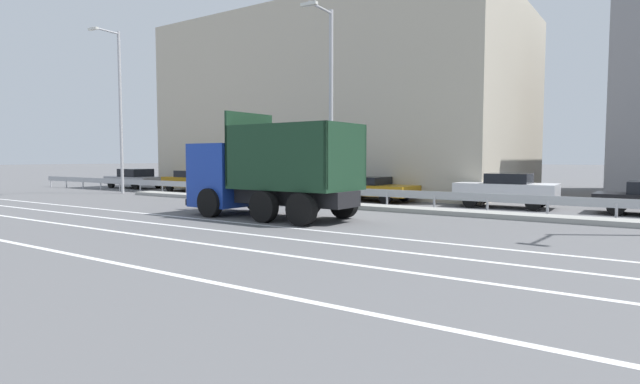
# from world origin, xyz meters

# --- Properties ---
(ground_plane) EXTENTS (320.00, 320.00, 0.00)m
(ground_plane) POSITION_xyz_m (0.00, 0.00, 0.00)
(ground_plane) COLOR #565659
(lane_strip_0) EXTENTS (55.57, 0.16, 0.01)m
(lane_strip_0) POSITION_xyz_m (-1.76, -3.39, 0.00)
(lane_strip_0) COLOR silver
(lane_strip_0) RESTS_ON ground_plane
(lane_strip_1) EXTENTS (55.57, 0.16, 0.01)m
(lane_strip_1) POSITION_xyz_m (-1.76, -5.04, 0.00)
(lane_strip_1) COLOR silver
(lane_strip_1) RESTS_ON ground_plane
(lane_strip_2) EXTENTS (55.57, 0.16, 0.01)m
(lane_strip_2) POSITION_xyz_m (-1.76, -6.82, 0.00)
(lane_strip_2) COLOR silver
(lane_strip_2) RESTS_ON ground_plane
(lane_strip_3) EXTENTS (55.57, 0.16, 0.01)m
(lane_strip_3) POSITION_xyz_m (-1.76, -9.41, 0.00)
(lane_strip_3) COLOR silver
(lane_strip_3) RESTS_ON ground_plane
(median_island) EXTENTS (30.56, 1.10, 0.18)m
(median_island) POSITION_xyz_m (0.00, 2.87, 0.09)
(median_island) COLOR gray
(median_island) RESTS_ON ground_plane
(median_guardrail) EXTENTS (55.57, 0.09, 0.78)m
(median_guardrail) POSITION_xyz_m (0.00, 3.86, 0.57)
(median_guardrail) COLOR #9EA0A5
(median_guardrail) RESTS_ON ground_plane
(dump_truck) EXTENTS (6.50, 2.87, 3.76)m
(dump_truck) POSITION_xyz_m (-2.62, -1.58, 1.36)
(dump_truck) COLOR #19389E
(dump_truck) RESTS_ON ground_plane
(median_road_sign) EXTENTS (0.66, 0.16, 2.07)m
(median_road_sign) POSITION_xyz_m (-3.86, 2.87, 1.06)
(median_road_sign) COLOR white
(median_road_sign) RESTS_ON ground_plane
(street_lamp_0) EXTENTS (0.71, 1.90, 9.57)m
(street_lamp_0) POSITION_xyz_m (-17.04, 2.60, 5.23)
(street_lamp_0) COLOR #ADADB2
(street_lamp_0) RESTS_ON ground_plane
(street_lamp_1) EXTENTS (0.71, 2.03, 8.42)m
(street_lamp_1) POSITION_xyz_m (-2.22, 2.73, 4.67)
(street_lamp_1) COLOR #ADADB2
(street_lamp_1) RESTS_ON ground_plane
(parked_car_0) EXTENTS (4.60, 2.04, 1.36)m
(parked_car_0) POSITION_xyz_m (-20.85, 6.28, 0.69)
(parked_car_0) COLOR #A3A3A8
(parked_car_0) RESTS_ON ground_plane
(parked_car_1) EXTENTS (4.65, 1.95, 1.33)m
(parked_car_1) POSITION_xyz_m (-14.70, 6.19, 0.69)
(parked_car_1) COLOR #B27A14
(parked_car_1) RESTS_ON ground_plane
(parked_car_2) EXTENTS (4.59, 2.05, 1.62)m
(parked_car_2) POSITION_xyz_m (-9.05, 6.42, 0.80)
(parked_car_2) COLOR navy
(parked_car_2) RESTS_ON ground_plane
(parked_car_3) EXTENTS (4.89, 2.24, 1.20)m
(parked_car_3) POSITION_xyz_m (-2.31, 6.40, 0.64)
(parked_car_3) COLOR #B27A14
(parked_car_3) RESTS_ON ground_plane
(parked_car_4) EXTENTS (4.13, 2.14, 1.47)m
(parked_car_4) POSITION_xyz_m (4.19, 6.80, 0.76)
(parked_car_4) COLOR silver
(parked_car_4) RESTS_ON ground_plane
(background_building_0) EXTENTS (22.47, 13.78, 11.07)m
(background_building_0) POSITION_xyz_m (-8.21, 14.09, 5.54)
(background_building_0) COLOR #B7AD99
(background_building_0) RESTS_ON ground_plane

